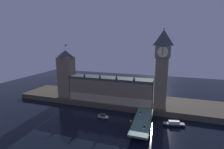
% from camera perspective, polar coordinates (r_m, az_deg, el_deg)
% --- Properties ---
extents(ground_plane, '(400.00, 400.00, 0.00)m').
position_cam_1_polar(ground_plane, '(143.37, -2.29, -15.20)').
color(ground_plane, black).
extents(embankment, '(220.00, 42.00, 5.33)m').
position_cam_1_polar(embankment, '(176.41, 2.13, -9.03)').
color(embankment, '#4C4438').
rests_on(embankment, ground_plane).
extents(parliament_hall, '(83.37, 16.41, 29.12)m').
position_cam_1_polar(parliament_hall, '(163.70, -0.60, -5.21)').
color(parliament_hall, '#7F7056').
rests_on(parliament_hall, embankment).
extents(clock_tower, '(12.85, 12.96, 70.54)m').
position_cam_1_polar(clock_tower, '(148.55, 17.13, 2.54)').
color(clock_tower, '#7F7056').
rests_on(clock_tower, embankment).
extents(victoria_tower, '(14.67, 14.67, 56.31)m').
position_cam_1_polar(victoria_tower, '(182.56, -15.73, 0.36)').
color(victoria_tower, '#7F7056').
rests_on(victoria_tower, embankment).
extents(bridge, '(12.91, 46.00, 5.95)m').
position_cam_1_polar(bridge, '(130.41, 10.60, -16.07)').
color(bridge, slate).
rests_on(bridge, ground_plane).
extents(car_northbound_lead, '(2.00, 4.09, 1.44)m').
position_cam_1_polar(car_northbound_lead, '(138.16, 9.95, -13.40)').
color(car_northbound_lead, white).
rests_on(car_northbound_lead, bridge).
extents(car_southbound_lead, '(2.04, 4.21, 1.48)m').
position_cam_1_polar(car_southbound_lead, '(118.65, 11.28, -17.83)').
color(car_southbound_lead, silver).
rests_on(car_southbound_lead, bridge).
extents(pedestrian_near_rail, '(0.38, 0.38, 1.84)m').
position_cam_1_polar(pedestrian_near_rail, '(121.00, 7.19, -16.92)').
color(pedestrian_near_rail, black).
rests_on(pedestrian_near_rail, bridge).
extents(pedestrian_mid_walk, '(0.38, 0.38, 1.71)m').
position_cam_1_polar(pedestrian_mid_walk, '(131.82, 13.36, -14.70)').
color(pedestrian_mid_walk, black).
rests_on(pedestrian_mid_walk, bridge).
extents(pedestrian_far_rail, '(0.38, 0.38, 1.58)m').
position_cam_1_polar(pedestrian_far_rail, '(141.93, 9.02, -12.60)').
color(pedestrian_far_rail, black).
rests_on(pedestrian_far_rail, bridge).
extents(street_lamp_near, '(1.34, 0.60, 6.15)m').
position_cam_1_polar(street_lamp_near, '(115.82, 6.59, -16.67)').
color(street_lamp_near, '#2D3333').
rests_on(street_lamp_near, bridge).
extents(street_lamp_mid, '(1.34, 0.60, 6.63)m').
position_cam_1_polar(street_lamp_mid, '(127.44, 13.49, -14.04)').
color(street_lamp_mid, '#2D3333').
rests_on(street_lamp_mid, bridge).
extents(boat_upstream, '(10.72, 4.38, 4.01)m').
position_cam_1_polar(boat_upstream, '(143.37, -3.13, -14.56)').
color(boat_upstream, '#B2A893').
rests_on(boat_upstream, ground_plane).
extents(boat_downstream, '(18.56, 8.50, 4.04)m').
position_cam_1_polar(boat_downstream, '(140.33, 20.94, -15.94)').
color(boat_downstream, '#1E2842').
rests_on(boat_downstream, ground_plane).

